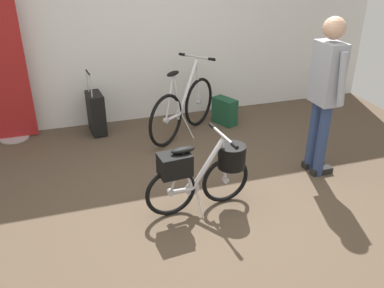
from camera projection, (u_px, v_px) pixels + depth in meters
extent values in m
plane|color=brown|center=(203.00, 211.00, 3.85)|extent=(6.80, 6.80, 0.00)
cube|color=white|center=(144.00, 20.00, 5.31)|extent=(6.80, 0.10, 2.68)
cylinder|color=#B7B7BC|center=(15.00, 138.00, 5.24)|extent=(0.36, 0.36, 0.02)
cube|color=#A51E1E|center=(0.00, 70.00, 4.84)|extent=(0.60, 0.02, 1.76)
torus|color=black|center=(225.00, 180.00, 3.89)|extent=(0.48, 0.08, 0.48)
cylinder|color=#B7B7BC|center=(225.00, 180.00, 3.89)|extent=(0.06, 0.06, 0.06)
torus|color=black|center=(171.00, 192.00, 3.69)|extent=(0.48, 0.08, 0.48)
cylinder|color=#B7B7BC|center=(171.00, 192.00, 3.69)|extent=(0.06, 0.06, 0.06)
cylinder|color=silver|center=(182.00, 190.00, 3.73)|extent=(0.21, 0.06, 0.05)
cylinder|color=silver|center=(207.00, 164.00, 3.72)|extent=(0.34, 0.07, 0.47)
cylinder|color=silver|center=(188.00, 171.00, 3.67)|extent=(0.13, 0.05, 0.40)
cylinder|color=silver|center=(182.00, 190.00, 3.73)|extent=(0.21, 0.04, 0.04)
cylinder|color=silver|center=(224.00, 160.00, 3.78)|extent=(0.08, 0.04, 0.44)
cylinder|color=silver|center=(177.00, 173.00, 3.63)|extent=(0.14, 0.03, 0.39)
ellipsoid|color=black|center=(183.00, 150.00, 3.55)|extent=(0.23, 0.11, 0.05)
cylinder|color=#B7B7BC|center=(223.00, 138.00, 3.67)|extent=(0.03, 0.03, 0.04)
cylinder|color=#B7B7BC|center=(223.00, 136.00, 3.66)|extent=(0.07, 0.44, 0.03)
cylinder|color=black|center=(235.00, 146.00, 3.48)|extent=(0.04, 0.09, 0.04)
cylinder|color=black|center=(212.00, 126.00, 3.84)|extent=(0.04, 0.09, 0.04)
cylinder|color=#B7B7BC|center=(192.00, 188.00, 3.77)|extent=(0.14, 0.03, 0.14)
cylinder|color=#B7B7BC|center=(200.00, 203.00, 3.76)|extent=(0.03, 0.19, 0.23)
cylinder|color=black|center=(232.00, 156.00, 3.80)|extent=(0.28, 0.28, 0.22)
cube|color=black|center=(175.00, 165.00, 3.58)|extent=(0.30, 0.22, 0.20)
torus|color=black|center=(199.00, 102.00, 5.50)|extent=(0.53, 0.45, 0.65)
cylinder|color=#B7B7BC|center=(199.00, 102.00, 5.50)|extent=(0.08, 0.08, 0.06)
torus|color=black|center=(166.00, 121.00, 4.93)|extent=(0.53, 0.45, 0.65)
cylinder|color=#B7B7BC|center=(166.00, 121.00, 4.93)|extent=(0.08, 0.08, 0.06)
cylinder|color=silver|center=(173.00, 117.00, 5.04)|extent=(0.24, 0.21, 0.05)
cylinder|color=silver|center=(188.00, 87.00, 5.17)|extent=(0.37, 0.31, 0.63)
cylinder|color=silver|center=(176.00, 95.00, 4.99)|extent=(0.14, 0.13, 0.55)
cylinder|color=silver|center=(173.00, 117.00, 5.04)|extent=(0.24, 0.20, 0.04)
cylinder|color=silver|center=(198.00, 82.00, 5.34)|extent=(0.09, 0.08, 0.59)
cylinder|color=silver|center=(169.00, 98.00, 4.88)|extent=(0.16, 0.13, 0.53)
ellipsoid|color=black|center=(173.00, 74.00, 4.81)|extent=(0.23, 0.21, 0.05)
cylinder|color=#B7B7BC|center=(197.00, 58.00, 5.18)|extent=(0.03, 0.03, 0.04)
cylinder|color=#B7B7BC|center=(197.00, 57.00, 5.17)|extent=(0.30, 0.36, 0.03)
cylinder|color=black|center=(212.00, 59.00, 5.06)|extent=(0.09, 0.09, 0.04)
cylinder|color=black|center=(182.00, 54.00, 5.28)|extent=(0.09, 0.09, 0.04)
cylinder|color=#B7B7BC|center=(179.00, 114.00, 5.15)|extent=(0.12, 0.10, 0.14)
cylinder|color=#B7B7BC|center=(188.00, 126.00, 5.22)|extent=(0.14, 0.16, 0.30)
cylinder|color=navy|center=(322.00, 141.00, 4.27)|extent=(0.11, 0.11, 0.80)
cube|color=black|center=(321.00, 171.00, 4.44)|extent=(0.24, 0.10, 0.07)
cylinder|color=navy|center=(313.00, 135.00, 4.40)|extent=(0.11, 0.11, 0.80)
cube|color=black|center=(313.00, 164.00, 4.58)|extent=(0.24, 0.10, 0.07)
cube|color=#999EA8|center=(327.00, 73.00, 4.02)|extent=(0.21, 0.32, 0.61)
cylinder|color=#999EA8|center=(342.00, 79.00, 3.84)|extent=(0.13, 0.12, 0.52)
cylinder|color=#999EA8|center=(316.00, 67.00, 4.20)|extent=(0.13, 0.12, 0.52)
sphere|color=tan|center=(334.00, 28.00, 3.82)|extent=(0.22, 0.22, 0.22)
cube|color=black|center=(96.00, 113.00, 5.27)|extent=(0.22, 0.38, 0.52)
cylinder|color=#B7B7BC|center=(91.00, 86.00, 4.98)|extent=(0.02, 0.02, 0.28)
cylinder|color=#B7B7BC|center=(87.00, 81.00, 5.17)|extent=(0.02, 0.02, 0.28)
cylinder|color=black|center=(88.00, 73.00, 5.02)|extent=(0.04, 0.23, 0.02)
cylinder|color=black|center=(104.00, 134.00, 5.31)|extent=(0.04, 0.02, 0.04)
cylinder|color=black|center=(100.00, 127.00, 5.51)|extent=(0.04, 0.02, 0.04)
cube|color=#19472D|center=(225.00, 111.00, 5.59)|extent=(0.30, 0.38, 0.36)
cube|color=#1F5939|center=(229.00, 113.00, 5.67)|extent=(0.13, 0.23, 0.16)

